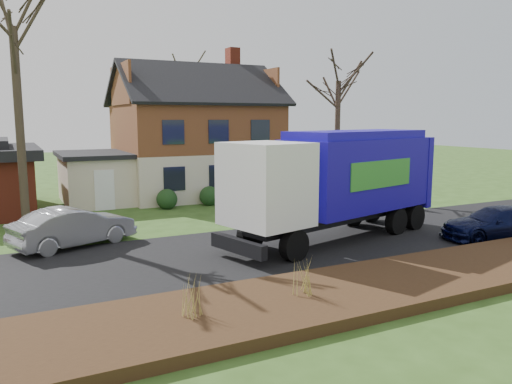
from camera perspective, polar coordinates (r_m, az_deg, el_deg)
name	(u,v)px	position (r m, az deg, el deg)	size (l,w,h in m)	color
ground	(275,248)	(18.44, 2.22, -6.45)	(120.00, 120.00, 0.00)	#2D4918
road	(275,248)	(18.44, 2.23, -6.42)	(80.00, 7.00, 0.02)	black
mulch_verge	(369,288)	(14.19, 12.78, -10.64)	(80.00, 3.50, 0.30)	black
main_house	(188,130)	(31.20, -7.76, 7.06)	(12.95, 8.95, 9.26)	beige
garbage_truck	(340,177)	(19.76, 9.52, 1.67)	(10.25, 5.06, 4.24)	black
silver_sedan	(74,227)	(19.75, -20.09, -3.77)	(1.56, 4.48, 1.48)	#999BA0
navy_wagon	(496,223)	(21.83, 25.77, -3.23)	(1.79, 4.40, 1.28)	black
tree_front_east	(339,61)	(30.36, 9.46, 14.52)	(3.55, 3.55, 9.86)	#3B2C23
tree_back	(184,69)	(39.79, -8.24, 13.73)	(3.21, 3.21, 10.16)	#3C3424
grass_clump_west	(192,297)	(11.54, -7.34, -11.81)	(0.34, 0.28, 0.91)	#A69249
grass_clump_mid	(302,277)	(12.79, 5.26, -9.61)	(0.35, 0.28, 0.96)	#9E8E45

